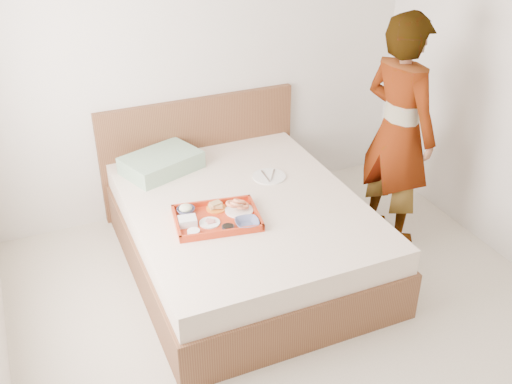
{
  "coord_description": "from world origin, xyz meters",
  "views": [
    {
      "loc": [
        -1.41,
        -2.31,
        2.68
      ],
      "look_at": [
        -0.02,
        0.9,
        0.65
      ],
      "focal_mm": 41.81,
      "sensor_mm": 36.0,
      "label": 1
    }
  ],
  "objects": [
    {
      "name": "bread_plate",
      "position": [
        -0.29,
        0.96,
        0.55
      ],
      "size": [
        0.15,
        0.15,
        0.01
      ],
      "primitive_type": "cylinder",
      "rotation": [
        0.0,
        0.0,
        -0.16
      ],
      "color": "orange",
      "rests_on": "tray"
    },
    {
      "name": "tray",
      "position": [
        -0.33,
        0.84,
        0.56
      ],
      "size": [
        0.61,
        0.48,
        0.05
      ],
      "primitive_type": "cube",
      "rotation": [
        0.0,
        0.0,
        -0.16
      ],
      "color": "#AC3314",
      "rests_on": "bed"
    },
    {
      "name": "headboard",
      "position": [
        -0.07,
        1.97,
        0.47
      ],
      "size": [
        1.65,
        0.06,
        0.95
      ],
      "primitive_type": "cube",
      "color": "brown",
      "rests_on": "ground"
    },
    {
      "name": "dinner_plate",
      "position": [
        0.24,
        1.25,
        0.54
      ],
      "size": [
        0.33,
        0.33,
        0.01
      ],
      "primitive_type": "cylinder",
      "rotation": [
        0.0,
        0.0,
        -0.39
      ],
      "color": "white",
      "rests_on": "bed"
    },
    {
      "name": "meat_plate",
      "position": [
        -0.39,
        0.81,
        0.55
      ],
      "size": [
        0.16,
        0.16,
        0.01
      ],
      "primitive_type": "cylinder",
      "rotation": [
        0.0,
        0.0,
        -0.16
      ],
      "color": "white",
      "rests_on": "tray"
    },
    {
      "name": "cheese_round",
      "position": [
        -0.53,
        0.73,
        0.56
      ],
      "size": [
        0.09,
        0.09,
        0.03
      ],
      "primitive_type": "cylinder",
      "rotation": [
        0.0,
        0.0,
        -0.16
      ],
      "color": "white",
      "rests_on": "tray"
    },
    {
      "name": "prawn_plate",
      "position": [
        -0.16,
        0.87,
        0.55
      ],
      "size": [
        0.22,
        0.22,
        0.01
      ],
      "primitive_type": "cylinder",
      "rotation": [
        0.0,
        0.0,
        -0.16
      ],
      "color": "white",
      "rests_on": "tray"
    },
    {
      "name": "sauce_dish",
      "position": [
        -0.31,
        0.69,
        0.56
      ],
      "size": [
        0.09,
        0.09,
        0.03
      ],
      "primitive_type": "cylinder",
      "rotation": [
        0.0,
        0.0,
        -0.16
      ],
      "color": "black",
      "rests_on": "tray"
    },
    {
      "name": "bed",
      "position": [
        -0.07,
        1.0,
        0.27
      ],
      "size": [
        1.65,
        2.0,
        0.53
      ],
      "primitive_type": "cube",
      "color": "brown",
      "rests_on": "ground"
    },
    {
      "name": "pillow",
      "position": [
        -0.47,
        1.68,
        0.6
      ],
      "size": [
        0.65,
        0.55,
        0.13
      ],
      "primitive_type": "cube",
      "rotation": [
        0.0,
        0.0,
        0.35
      ],
      "color": "#81A581",
      "rests_on": "bed"
    },
    {
      "name": "ground",
      "position": [
        0.0,
        0.0,
        0.0
      ],
      "size": [
        3.5,
        4.0,
        0.01
      ],
      "primitive_type": "cube",
      "color": "beige",
      "rests_on": "ground"
    },
    {
      "name": "person",
      "position": [
        1.12,
        0.93,
        0.88
      ],
      "size": [
        0.54,
        0.71,
        1.76
      ],
      "primitive_type": "imported",
      "rotation": [
        0.0,
        0.0,
        1.77
      ],
      "color": "silver",
      "rests_on": "ground"
    },
    {
      "name": "plastic_tub",
      "position": [
        -0.53,
        0.86,
        0.57
      ],
      "size": [
        0.13,
        0.11,
        0.05
      ],
      "primitive_type": "cube",
      "rotation": [
        0.0,
        0.0,
        -0.16
      ],
      "color": "silver",
      "rests_on": "tray"
    },
    {
      "name": "salad_bowl",
      "position": [
        -0.5,
        0.99,
        0.56
      ],
      "size": [
        0.14,
        0.14,
        0.04
      ],
      "primitive_type": "imported",
      "rotation": [
        0.0,
        0.0,
        -0.16
      ],
      "color": "#181F4B",
      "rests_on": "tray"
    },
    {
      "name": "navy_bowl_big",
      "position": [
        -0.18,
        0.69,
        0.56
      ],
      "size": [
        0.18,
        0.18,
        0.04
      ],
      "primitive_type": "imported",
      "rotation": [
        0.0,
        0.0,
        -0.16
      ],
      "color": "#181F4B",
      "rests_on": "tray"
    },
    {
      "name": "wall_back",
      "position": [
        0.0,
        2.0,
        1.3
      ],
      "size": [
        3.5,
        0.01,
        2.6
      ],
      "primitive_type": "cube",
      "color": "silver",
      "rests_on": "ground"
    }
  ]
}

